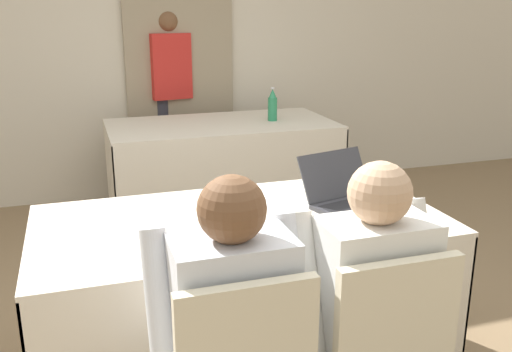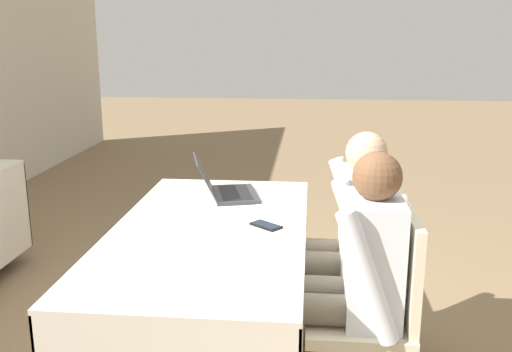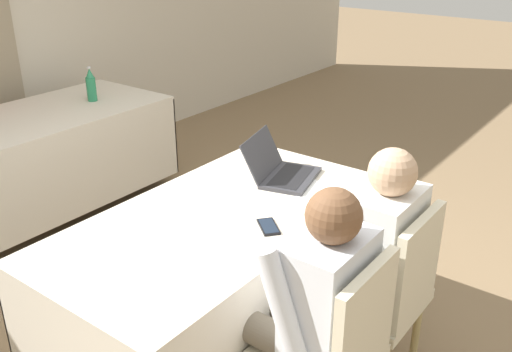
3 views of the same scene
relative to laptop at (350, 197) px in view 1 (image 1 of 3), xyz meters
The scene contains 13 objects.
wall_back 2.88m from the laptop, 100.44° to the left, with size 12.00×0.06×2.70m.
curtain_panel 2.78m from the laptop, 95.31° to the left, with size 0.92×0.04×2.65m.
conference_table_near 0.56m from the laptop, behind, with size 1.72×0.89×0.76m.
conference_table_far 2.02m from the laptop, 92.24° to the left, with size 1.72×0.89×0.76m.
laptop is the anchor object (origin of this frame).
cell_phone 0.54m from the laptop, 151.76° to the right, with size 0.15×0.16×0.01m.
paper_beside_laptop 0.56m from the laptop, behind, with size 0.24×0.32×0.00m.
paper_centre_table 0.33m from the laptop, 147.04° to the left, with size 0.24×0.32×0.00m.
paper_left_edge 0.16m from the laptop, 97.98° to the right, with size 0.29×0.35×0.00m.
water_bottle 2.00m from the laptop, 80.65° to the left, with size 0.07×0.07×0.26m.
person_checkered_shirt 0.99m from the laptop, 139.26° to the right, with size 0.50×0.52×1.18m.
person_white_shirt 0.71m from the laptop, 113.36° to the right, with size 0.50×0.52×1.18m.
person_red_shirt 2.78m from the laptop, 97.05° to the left, with size 0.37×0.25×1.59m.
Camera 1 is at (-0.63, -2.18, 1.63)m, focal length 40.00 mm.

